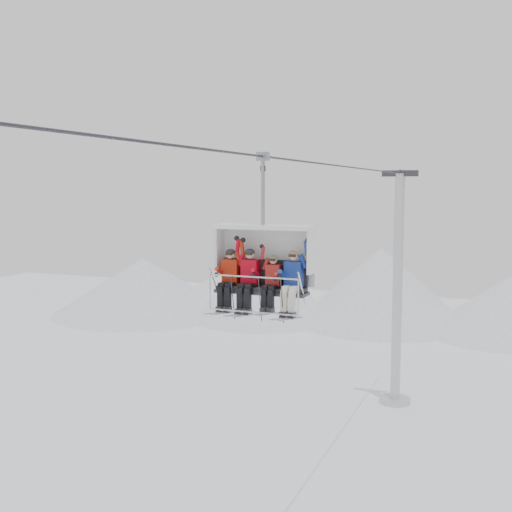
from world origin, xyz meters
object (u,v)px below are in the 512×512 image
at_px(lift_tower_right, 397,305).
at_px(skier_far_right, 292,279).
at_px(skier_center_right, 272,281).
at_px(chairlift_carrier, 265,258).
at_px(skier_far_left, 229,276).
at_px(skier_center_left, 249,277).

distance_m(lift_tower_right, skier_far_right, 22.17).
xyz_separation_m(skier_center_right, skier_far_right, (0.54, 0.02, 0.07)).
height_order(chairlift_carrier, skier_center_right, chairlift_carrier).
height_order(skier_far_left, skier_far_right, skier_far_right).
relative_size(lift_tower_right, skier_center_left, 7.76).
xyz_separation_m(skier_center_left, skier_far_right, (1.17, 0.00, 0.00)).
relative_size(skier_far_left, skier_center_left, 0.97).
xyz_separation_m(skier_far_left, skier_far_right, (1.72, 0.00, 0.01)).
bearing_deg(skier_center_left, lift_tower_right, 89.17).
height_order(skier_far_left, skier_center_left, skier_center_left).
height_order(skier_center_left, skier_center_right, skier_center_left).
bearing_deg(skier_far_left, skier_far_right, 0.11).
bearing_deg(skier_far_left, chairlift_carrier, 19.60).
relative_size(skier_far_left, skier_far_right, 0.97).
relative_size(chairlift_carrier, skier_far_right, 2.29).
relative_size(lift_tower_right, skier_far_left, 7.97).
height_order(skier_center_left, skier_far_right, same).
distance_m(lift_tower_right, chairlift_carrier, 21.96).
bearing_deg(skier_center_right, skier_far_left, 179.26).
distance_m(lift_tower_right, skier_far_left, 22.17).
xyz_separation_m(skier_far_left, skier_center_right, (1.18, -0.02, -0.05)).
distance_m(chairlift_carrier, skier_far_left, 1.04).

